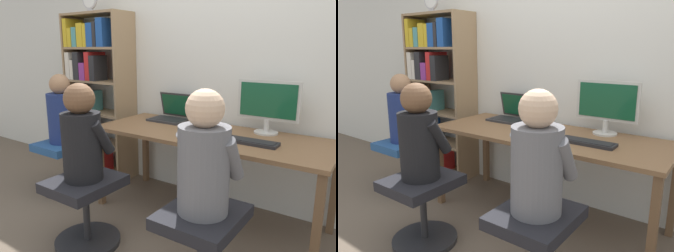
% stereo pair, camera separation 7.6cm
% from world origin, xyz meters
% --- Properties ---
extents(ground_plane, '(14.00, 14.00, 0.00)m').
position_xyz_m(ground_plane, '(0.00, 0.00, 0.00)').
color(ground_plane, brown).
extents(wall_back, '(10.00, 0.05, 2.60)m').
position_xyz_m(wall_back, '(0.00, 0.78, 1.30)').
color(wall_back, silver).
rests_on(wall_back, ground_plane).
extents(desk, '(1.85, 0.72, 0.72)m').
position_xyz_m(desk, '(0.00, 0.36, 0.65)').
color(desk, brown).
rests_on(desk, ground_plane).
extents(desktop_monitor, '(0.48, 0.18, 0.41)m').
position_xyz_m(desktop_monitor, '(0.37, 0.60, 0.94)').
color(desktop_monitor, beige).
rests_on(desktop_monitor, desk).
extents(laptop, '(0.34, 0.29, 0.24)m').
position_xyz_m(laptop, '(-0.51, 0.58, 0.77)').
color(laptop, '#2D2D30').
rests_on(laptop, desk).
extents(keyboard, '(0.39, 0.13, 0.03)m').
position_xyz_m(keyboard, '(0.37, 0.27, 0.73)').
color(keyboard, '#232326').
rests_on(keyboard, desk).
extents(computer_mouse_by_keyboard, '(0.07, 0.09, 0.04)m').
position_xyz_m(computer_mouse_by_keyboard, '(0.11, 0.29, 0.74)').
color(computer_mouse_by_keyboard, '#99999E').
rests_on(computer_mouse_by_keyboard, desk).
extents(office_chair_left, '(0.46, 0.48, 0.49)m').
position_xyz_m(office_chair_left, '(0.37, -0.40, 0.30)').
color(office_chair_left, '#262628').
rests_on(office_chair_left, ground_plane).
extents(office_chair_right, '(0.46, 0.48, 0.49)m').
position_xyz_m(office_chair_right, '(-0.52, -0.46, 0.30)').
color(office_chair_right, '#262628').
rests_on(office_chair_right, ground_plane).
extents(person_at_monitor, '(0.34, 0.31, 0.68)m').
position_xyz_m(person_at_monitor, '(0.37, -0.40, 0.80)').
color(person_at_monitor, slate).
rests_on(person_at_monitor, office_chair_left).
extents(person_at_laptop, '(0.32, 0.29, 0.66)m').
position_xyz_m(person_at_laptop, '(-0.52, -0.45, 0.79)').
color(person_at_laptop, black).
rests_on(person_at_laptop, office_chair_right).
extents(bookshelf, '(0.77, 0.32, 1.71)m').
position_xyz_m(bookshelf, '(-1.51, 0.57, 0.90)').
color(bookshelf, '#997A56').
rests_on(bookshelf, ground_plane).
extents(office_chair_side, '(0.46, 0.48, 0.49)m').
position_xyz_m(office_chair_side, '(-1.38, 0.05, 0.30)').
color(office_chair_side, '#262628').
rests_on(office_chair_side, ground_plane).
extents(person_near_shelf, '(0.32, 0.30, 0.64)m').
position_xyz_m(person_near_shelf, '(-1.38, 0.05, 0.78)').
color(person_near_shelf, navy).
rests_on(person_near_shelf, office_chair_side).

